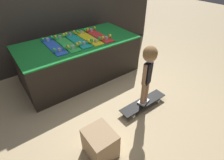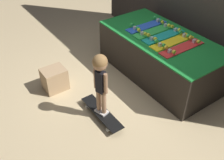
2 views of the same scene
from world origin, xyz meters
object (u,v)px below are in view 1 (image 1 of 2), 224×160
Objects in this scene: skateboard_green_on_rack at (66,43)px; skateboard_blue_on_rack at (53,46)px; skateboard_on_floor at (143,103)px; skateboard_red_on_rack at (98,35)px; child at (148,66)px; skateboard_yellow_on_rack at (88,37)px; storage_box at (100,143)px; skateboard_teal_on_rack at (77,40)px.

skateboard_blue_on_rack is at bearing 172.81° from skateboard_green_on_rack.
skateboard_on_floor is at bearing -68.68° from skateboard_green_on_rack.
skateboard_blue_on_rack is 0.21m from skateboard_green_on_rack.
child is at bearing -94.10° from skateboard_red_on_rack.
skateboard_yellow_on_rack is 1.00× the size of skateboard_red_on_rack.
skateboard_on_floor is at bearing 14.72° from storage_box.
skateboard_yellow_on_rack is 0.94× the size of skateboard_on_floor.
skateboard_red_on_rack is 1.94m from storage_box.
skateboard_teal_on_rack is 1.00× the size of skateboard_red_on_rack.
child is (0.52, -1.34, 0.02)m from skateboard_green_on_rack.
skateboard_on_floor is 0.88× the size of child.
child is at bearing -85.19° from skateboard_yellow_on_rack.
child reaches higher than storage_box.
skateboard_teal_on_rack reaches higher than skateboard_on_floor.
skateboard_blue_on_rack is at bearing 118.08° from skateboard_on_floor.
skateboard_green_on_rack is 1.00× the size of skateboard_red_on_rack.
child reaches higher than skateboard_red_on_rack.
skateboard_blue_on_rack is at bearing 176.40° from skateboard_red_on_rack.
child reaches higher than skateboard_teal_on_rack.
storage_box is (-0.41, -1.59, -0.53)m from skateboard_green_on_rack.
storage_box is (-0.21, -1.61, -0.53)m from skateboard_blue_on_rack.
skateboard_yellow_on_rack is 1.33m from child.
storage_box is at bearing -111.09° from skateboard_teal_on_rack.
storage_box is at bearing -117.63° from skateboard_yellow_on_rack.
skateboard_green_on_rack and skateboard_yellow_on_rack have the same top height.
skateboard_green_on_rack is 0.41m from skateboard_yellow_on_rack.
skateboard_green_on_rack is at bearing -175.83° from skateboard_teal_on_rack.
skateboard_blue_on_rack is 2.15× the size of storage_box.
storage_box is (-0.62, -1.60, -0.53)m from skateboard_teal_on_rack.
skateboard_blue_on_rack is 1.00× the size of skateboard_green_on_rack.
skateboard_teal_on_rack is at bearing 174.33° from skateboard_red_on_rack.
skateboard_on_floor is at bearing -94.10° from skateboard_red_on_rack.
skateboard_on_floor is (0.32, -1.36, -0.63)m from skateboard_teal_on_rack.
skateboard_green_on_rack is at bearing 75.45° from storage_box.
child reaches higher than skateboard_green_on_rack.
child reaches higher than skateboard_blue_on_rack.
skateboard_on_floor is (0.73, -1.37, -0.63)m from skateboard_blue_on_rack.
skateboard_teal_on_rack and skateboard_yellow_on_rack have the same top height.
skateboard_blue_on_rack reaches higher than storage_box.
skateboard_yellow_on_rack is at bearing 176.40° from skateboard_red_on_rack.
skateboard_teal_on_rack is 1.80m from storage_box.
skateboard_red_on_rack reaches higher than skateboard_on_floor.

